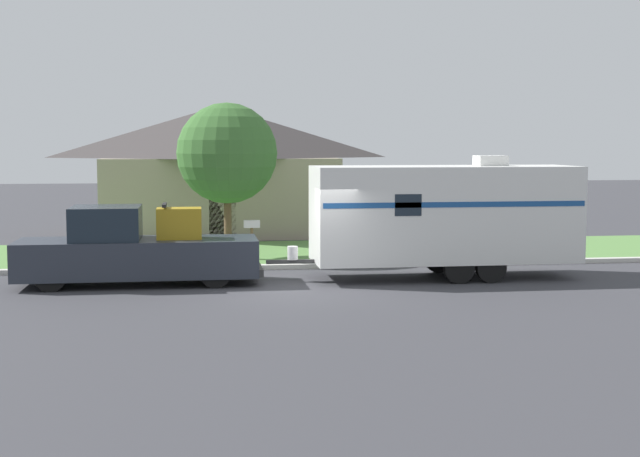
# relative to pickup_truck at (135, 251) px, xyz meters

# --- Properties ---
(ground_plane) EXTENTS (120.00, 120.00, 0.00)m
(ground_plane) POSITION_rel_pickup_truck_xyz_m (4.40, -1.45, -0.89)
(ground_plane) COLOR #38383D
(curb_strip) EXTENTS (80.00, 0.30, 0.14)m
(curb_strip) POSITION_rel_pickup_truck_xyz_m (4.40, 2.30, -0.82)
(curb_strip) COLOR beige
(curb_strip) RESTS_ON ground_plane
(lawn_strip) EXTENTS (80.00, 7.00, 0.03)m
(lawn_strip) POSITION_rel_pickup_truck_xyz_m (4.40, 5.95, -0.87)
(lawn_strip) COLOR #568442
(lawn_strip) RESTS_ON ground_plane
(house_across_street) EXTENTS (9.78, 7.15, 5.15)m
(house_across_street) POSITION_rel_pickup_truck_xyz_m (2.58, 13.19, 1.78)
(house_across_street) COLOR gray
(house_across_street) RESTS_ON ground_plane
(pickup_truck) EXTENTS (6.26, 1.94, 2.11)m
(pickup_truck) POSITION_rel_pickup_truck_xyz_m (0.00, 0.00, 0.00)
(pickup_truck) COLOR black
(pickup_truck) RESTS_ON ground_plane
(travel_trailer) EXTENTS (8.40, 2.29, 3.33)m
(travel_trailer) POSITION_rel_pickup_truck_xyz_m (8.25, -0.00, 0.86)
(travel_trailer) COLOR black
(travel_trailer) RESTS_ON ground_plane
(mailbox) EXTENTS (0.48, 0.20, 1.35)m
(mailbox) POSITION_rel_pickup_truck_xyz_m (3.24, 3.32, 0.15)
(mailbox) COLOR brown
(mailbox) RESTS_ON ground_plane
(tree_in_yard) EXTENTS (3.15, 3.15, 4.92)m
(tree_in_yard) POSITION_rel_pickup_truck_xyz_m (2.58, 4.71, 2.45)
(tree_in_yard) COLOR brown
(tree_in_yard) RESTS_ON ground_plane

